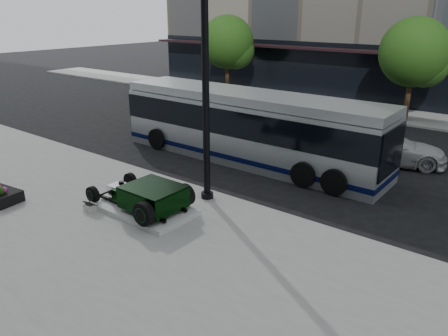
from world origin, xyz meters
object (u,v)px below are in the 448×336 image
Objects in this scene: transit_bus at (248,126)px; white_sedan at (387,148)px; hot_rod at (149,196)px; lamppost at (206,96)px.

white_sedan is (4.87, 3.23, -0.80)m from transit_bus.
hot_rod is 10.51m from white_sedan.
transit_bus reaches higher than white_sedan.
transit_bus is 5.90m from white_sedan.
transit_bus is at bearing 96.74° from hot_rod.
hot_rod is 0.68× the size of white_sedan.
lamppost reaches higher than transit_bus.
transit_bus is (-1.42, 4.42, -2.12)m from lamppost.
hot_rod is 3.60m from lamppost.
hot_rod is 0.43× the size of lamppost.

